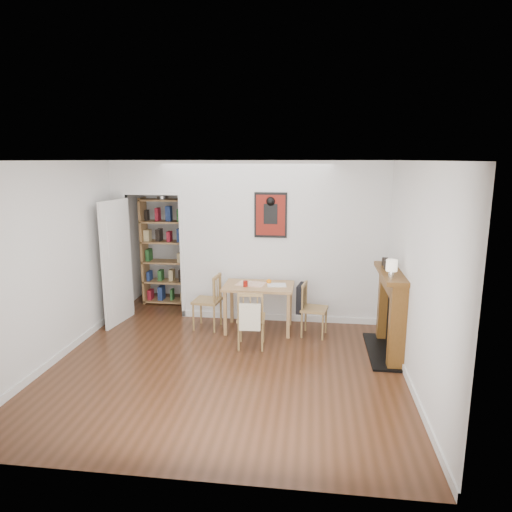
# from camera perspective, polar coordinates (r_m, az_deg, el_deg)

# --- Properties ---
(ground) EXTENTS (5.20, 5.20, 0.00)m
(ground) POSITION_cam_1_polar(r_m,az_deg,el_deg) (6.47, -3.01, -11.87)
(ground) COLOR #4C2A18
(ground) RESTS_ON ground
(room_shell) EXTENTS (5.20, 5.20, 5.20)m
(room_shell) POSITION_cam_1_polar(r_m,az_deg,el_deg) (7.35, -0.51, 1.67)
(room_shell) COLOR silver
(room_shell) RESTS_ON ground
(dining_table) EXTENTS (1.06, 0.68, 0.73)m
(dining_table) POSITION_cam_1_polar(r_m,az_deg,el_deg) (7.03, 0.34, -4.34)
(dining_table) COLOR #AA864F
(dining_table) RESTS_ON ground
(chair_left) EXTENTS (0.48, 0.48, 0.88)m
(chair_left) POSITION_cam_1_polar(r_m,az_deg,el_deg) (7.21, -6.14, -5.66)
(chair_left) COLOR #987547
(chair_left) RESTS_ON ground
(chair_right) EXTENTS (0.52, 0.47, 0.81)m
(chair_right) POSITION_cam_1_polar(r_m,az_deg,el_deg) (6.93, 7.15, -6.54)
(chair_right) COLOR #987547
(chair_right) RESTS_ON ground
(chair_front) EXTENTS (0.45, 0.50, 0.85)m
(chair_front) POSITION_cam_1_polar(r_m,az_deg,el_deg) (6.46, -0.61, -7.78)
(chair_front) COLOR #987547
(chair_front) RESTS_ON ground
(bookshelf) EXTENTS (0.82, 0.33, 1.95)m
(bookshelf) POSITION_cam_1_polar(r_m,az_deg,el_deg) (8.47, -11.30, 0.50)
(bookshelf) COLOR #AA864F
(bookshelf) RESTS_ON ground
(fireplace) EXTENTS (0.45, 1.25, 1.16)m
(fireplace) POSITION_cam_1_polar(r_m,az_deg,el_deg) (6.48, 16.61, -6.49)
(fireplace) COLOR brown
(fireplace) RESTS_ON ground
(red_glass) EXTENTS (0.07, 0.07, 0.09)m
(red_glass) POSITION_cam_1_polar(r_m,az_deg,el_deg) (6.91, -1.32, -3.47)
(red_glass) COLOR maroon
(red_glass) RESTS_ON dining_table
(orange_fruit) EXTENTS (0.08, 0.08, 0.08)m
(orange_fruit) POSITION_cam_1_polar(r_m,az_deg,el_deg) (7.07, 1.62, -3.20)
(orange_fruit) COLOR orange
(orange_fruit) RESTS_ON dining_table
(placemat) EXTENTS (0.48, 0.40, 0.00)m
(placemat) POSITION_cam_1_polar(r_m,az_deg,el_deg) (7.07, -0.60, -3.49)
(placemat) COLOR #F2E5C7
(placemat) RESTS_ON dining_table
(notebook) EXTENTS (0.31, 0.25, 0.01)m
(notebook) POSITION_cam_1_polar(r_m,az_deg,el_deg) (6.99, 2.59, -3.65)
(notebook) COLOR silver
(notebook) RESTS_ON dining_table
(mantel_lamp) EXTENTS (0.14, 0.14, 0.22)m
(mantel_lamp) POSITION_cam_1_polar(r_m,az_deg,el_deg) (5.97, 16.60, -1.25)
(mantel_lamp) COLOR silver
(mantel_lamp) RESTS_ON fireplace
(ceramic_jar_a) EXTENTS (0.10, 0.10, 0.12)m
(ceramic_jar_a) POSITION_cam_1_polar(r_m,az_deg,el_deg) (6.41, 16.11, -1.05)
(ceramic_jar_a) COLOR black
(ceramic_jar_a) RESTS_ON fireplace
(ceramic_jar_b) EXTENTS (0.09, 0.09, 0.11)m
(ceramic_jar_b) POSITION_cam_1_polar(r_m,az_deg,el_deg) (6.63, 15.81, -0.66)
(ceramic_jar_b) COLOR black
(ceramic_jar_b) RESTS_ON fireplace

